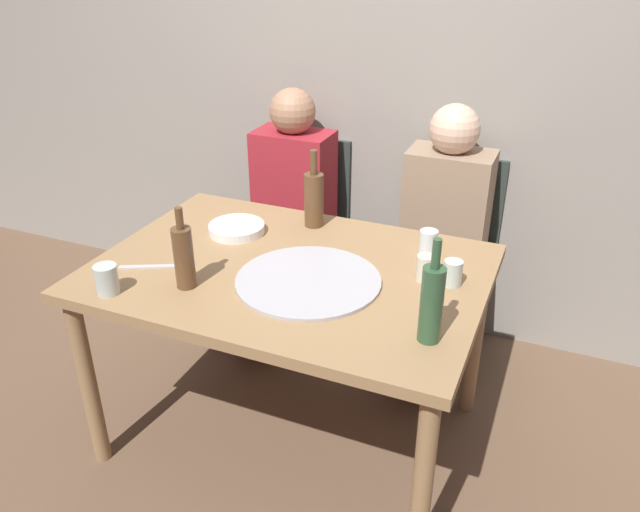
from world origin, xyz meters
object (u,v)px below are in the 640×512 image
wine_bottle (432,302)px  pizza_tray (308,280)px  water_bottle (314,198)px  guest_in_beanie (440,231)px  plate_stack (237,228)px  dining_table (290,288)px  chair_right (446,244)px  chair_left (300,218)px  beer_bottle (184,256)px  tumbler_near (453,273)px  table_knife (151,267)px  short_glass (428,241)px  tumbler_far (107,280)px  wine_glass (425,268)px  guest_in_sweater (286,205)px

wine_bottle → pizza_tray: bearing=159.6°
water_bottle → guest_in_beanie: bearing=40.0°
plate_stack → dining_table: bearing=-29.8°
water_bottle → chair_right: (0.43, 0.51, -0.35)m
chair_left → beer_bottle: bearing=95.3°
tumbler_near → plate_stack: size_ratio=0.41×
plate_stack → table_knife: (-0.13, -0.36, -0.01)m
short_glass → chair_right: bearing=94.0°
beer_bottle → table_knife: bearing=162.2°
tumbler_near → tumbler_far: bearing=-154.4°
tumbler_near → chair_left: bearing=139.7°
wine_bottle → short_glass: size_ratio=3.96×
water_bottle → chair_left: size_ratio=0.34×
wine_glass → guest_in_beanie: 0.64m
tumbler_far → plate_stack: (0.16, 0.56, -0.03)m
dining_table → chair_left: 0.95m
tumbler_near → plate_stack: tumbler_near is taller
dining_table → short_glass: bearing=37.1°
pizza_tray → tumbler_near: 0.48m
chair_right → beer_bottle: bearing=60.6°
table_knife → plate_stack: bearing=-136.1°
water_bottle → plate_stack: bearing=-144.2°
tumbler_far → chair_left: bearing=85.2°
dining_table → short_glass: 0.53m
wine_glass → short_glass: 0.22m
water_bottle → guest_in_beanie: 0.61m
tumbler_near → wine_bottle: bearing=-88.9°
chair_right → plate_stack: bearing=45.5°
wine_bottle → wine_glass: size_ratio=3.57×
wine_bottle → chair_right: 1.18m
short_glass → chair_right: chair_right is taller
tumbler_far → chair_right: chair_right is taller
beer_bottle → water_bottle: size_ratio=0.91×
wine_bottle → short_glass: wine_bottle is taller
beer_bottle → tumbler_near: bearing=23.5°
table_knife → guest_in_beanie: bearing=-157.9°
table_knife → chair_right: 1.36m
beer_bottle → chair_left: 1.17m
pizza_tray → short_glass: 0.49m
water_bottle → guest_in_sweater: guest_in_sweater is taller
guest_in_beanie → plate_stack: bearing=38.5°
pizza_tray → chair_left: bearing=116.2°
tumbler_near → short_glass: 0.25m
water_bottle → dining_table: bearing=-80.3°
dining_table → water_bottle: water_bottle is taller
pizza_tray → beer_bottle: (-0.36, -0.18, 0.10)m
dining_table → plate_stack: plate_stack is taller
dining_table → chair_right: chair_right is taller
tumbler_far → guest_in_beanie: bearing=52.8°
pizza_tray → beer_bottle: bearing=-153.5°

